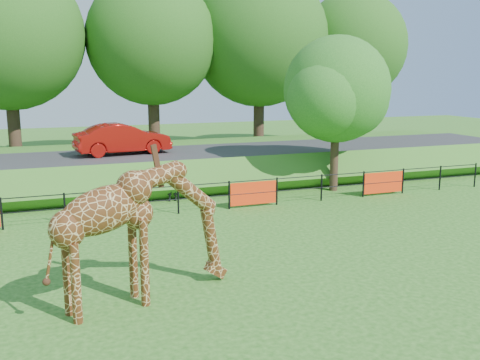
{
  "coord_description": "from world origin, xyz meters",
  "views": [
    {
      "loc": [
        -4.59,
        -10.83,
        5.05
      ],
      "look_at": [
        0.85,
        3.74,
        2.0
      ],
      "focal_mm": 40.0,
      "sensor_mm": 36.0,
      "label": 1
    }
  ],
  "objects_px": {
    "visitor": "(172,184)",
    "giraffe": "(143,233)",
    "tree_east": "(338,93)",
    "car_red": "(123,139)"
  },
  "relations": [
    {
      "from": "tree_east",
      "to": "visitor",
      "type": "bearing_deg",
      "value": 176.57
    },
    {
      "from": "car_red",
      "to": "visitor",
      "type": "distance_m",
      "value": 4.71
    },
    {
      "from": "giraffe",
      "to": "tree_east",
      "type": "relative_size",
      "value": 0.65
    },
    {
      "from": "giraffe",
      "to": "visitor",
      "type": "height_order",
      "value": "giraffe"
    },
    {
      "from": "giraffe",
      "to": "visitor",
      "type": "distance_m",
      "value": 9.82
    },
    {
      "from": "visitor",
      "to": "giraffe",
      "type": "bearing_deg",
      "value": 66.82
    },
    {
      "from": "visitor",
      "to": "tree_east",
      "type": "height_order",
      "value": "tree_east"
    },
    {
      "from": "tree_east",
      "to": "car_red",
      "type": "bearing_deg",
      "value": 151.21
    },
    {
      "from": "visitor",
      "to": "car_red",
      "type": "bearing_deg",
      "value": -79.54
    },
    {
      "from": "car_red",
      "to": "visitor",
      "type": "height_order",
      "value": "car_red"
    }
  ]
}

